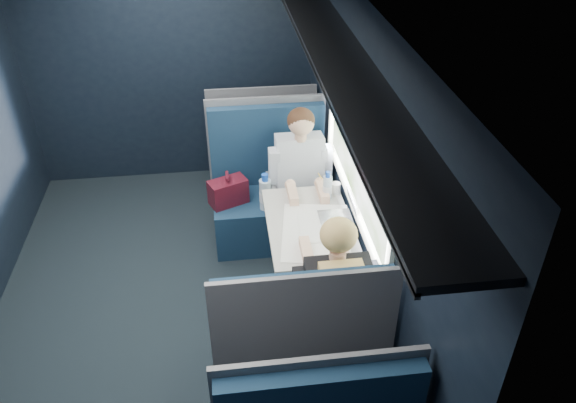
{
  "coord_description": "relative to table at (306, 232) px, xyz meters",
  "views": [
    {
      "loc": [
        0.48,
        -3.27,
        3.19
      ],
      "look_at": [
        0.9,
        0.0,
        0.95
      ],
      "focal_mm": 35.0,
      "sensor_mm": 36.0,
      "label": 1
    }
  ],
  "objects": [
    {
      "name": "seat_row_front",
      "position": [
        -0.18,
        1.8,
        -0.25
      ],
      "size": [
        1.04,
        0.51,
        1.16
      ],
      "color": "#0C2038",
      "rests_on": "ground"
    },
    {
      "name": "laptop",
      "position": [
        0.28,
        -0.02,
        0.14
      ],
      "size": [
        0.25,
        0.33,
        0.24
      ],
      "color": "silver",
      "rests_on": "table"
    },
    {
      "name": "seat_bay_far",
      "position": [
        -0.18,
        -0.87,
        -0.25
      ],
      "size": [
        1.04,
        0.62,
        1.26
      ],
      "color": "#0C2038",
      "rests_on": "ground"
    },
    {
      "name": "woman",
      "position": [
        0.07,
        -0.71,
        0.06
      ],
      "size": [
        0.53,
        0.56,
        1.32
      ],
      "color": "black",
      "rests_on": "ground"
    },
    {
      "name": "bottle_small",
      "position": [
        0.21,
        0.31,
        0.18
      ],
      "size": [
        0.07,
        0.07,
        0.24
      ],
      "color": "silver",
      "rests_on": "table"
    },
    {
      "name": "table",
      "position": [
        0.0,
        0.0,
        0.0
      ],
      "size": [
        0.62,
        1.0,
        0.74
      ],
      "color": "#54565E",
      "rests_on": "ground"
    },
    {
      "name": "ground",
      "position": [
        -1.03,
        0.0,
        -0.67
      ],
      "size": [
        2.8,
        4.2,
        0.01
      ],
      "primitive_type": "cube",
      "color": "black"
    },
    {
      "name": "seat_bay_near",
      "position": [
        -0.2,
        0.87,
        -0.24
      ],
      "size": [
        1.07,
        0.62,
        1.26
      ],
      "color": "#0C2038",
      "rests_on": "ground"
    },
    {
      "name": "room_shell",
      "position": [
        -1.01,
        0.0,
        0.81
      ],
      "size": [
        3.0,
        4.4,
        2.4
      ],
      "color": "black",
      "rests_on": "ground"
    },
    {
      "name": "papers",
      "position": [
        0.06,
        -0.11,
        0.08
      ],
      "size": [
        0.59,
        0.76,
        0.01
      ],
      "primitive_type": "cube",
      "rotation": [
        0.0,
        0.0,
        -0.16
      ],
      "color": "white",
      "rests_on": "table"
    },
    {
      "name": "man",
      "position": [
        0.07,
        0.7,
        0.06
      ],
      "size": [
        0.53,
        0.56,
        1.32
      ],
      "color": "black",
      "rests_on": "ground"
    },
    {
      "name": "cup",
      "position": [
        0.3,
        0.38,
        0.12
      ],
      "size": [
        0.07,
        0.07,
        0.09
      ],
      "primitive_type": "cylinder",
      "color": "white",
      "rests_on": "table"
    }
  ]
}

